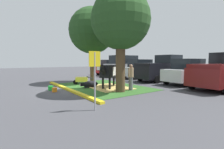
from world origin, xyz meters
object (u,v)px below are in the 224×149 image
parking_sign (95,69)px  bucket_green (51,88)px  sedan_blue (140,69)px  cow_holstein (111,71)px  suv_dark_grey (124,66)px  pickup_truck_black (162,69)px  shade_tree_right (121,21)px  hatchback_white (188,72)px  sedan_red (111,67)px  bucket_orange (55,90)px  shade_tree_left (92,31)px  person_handler (131,76)px  wheelbarrow (81,79)px  calf_lying (90,84)px  pickup_truck_maroon (223,72)px

parking_sign → bucket_green: size_ratio=6.75×
sedan_blue → cow_holstein: bearing=-61.2°
suv_dark_grey → pickup_truck_black: (5.52, 0.15, -0.16)m
shade_tree_right → hatchback_white: size_ratio=1.33×
sedan_red → bucket_orange: bearing=-50.0°
shade_tree_left → sedan_red: 9.04m
suv_dark_grey → hatchback_white: bearing=-1.2°
cow_holstein → pickup_truck_black: (-0.56, 6.25, -0.04)m
shade_tree_left → hatchback_white: bearing=48.1°
person_handler → wheelbarrow: size_ratio=1.08×
sedan_red → bucket_green: bearing=-52.7°
shade_tree_right → sedan_red: bearing=147.9°
calf_lying → bucket_orange: calf_lying is taller
bucket_orange → suv_dark_grey: (-5.34, 9.72, 1.13)m
person_handler → pickup_truck_maroon: (3.07, 5.38, 0.23)m
wheelbarrow → suv_dark_grey: bearing=115.2°
calf_lying → sedan_red: sedan_red is taller
bucket_orange → wheelbarrow: bearing=127.2°
shade_tree_right → suv_dark_grey: shade_tree_right is taller
shade_tree_left → wheelbarrow: bearing=-75.9°
calf_lying → pickup_truck_black: 7.46m
cow_holstein → person_handler: bearing=16.6°
shade_tree_left → bucket_green: (1.57, -3.85, -4.20)m
cow_holstein → bucket_green: size_ratio=8.85×
wheelbarrow → sedan_red: (-6.20, 7.13, 0.60)m
cow_holstein → calf_lying: 1.73m
calf_lying → parking_sign: 5.39m
cow_holstein → bucket_orange: (-0.74, -3.62, -1.02)m
person_handler → sedan_blue: sedan_blue is taller
calf_lying → hatchback_white: hatchback_white is taller
cow_holstein → bucket_green: bearing=-112.1°
shade_tree_right → pickup_truck_maroon: size_ratio=1.09×
cow_holstein → pickup_truck_maroon: size_ratio=0.53×
person_handler → parking_sign: size_ratio=0.75×
wheelbarrow → bucket_green: size_ratio=4.65×
hatchback_white → bucket_orange: bearing=-106.6°
hatchback_white → calf_lying: bearing=-113.1°
person_handler → wheelbarrow: (-4.27, -1.40, -0.49)m
shade_tree_left → hatchback_white: shade_tree_left is taller
bucket_orange → suv_dark_grey: bearing=118.8°
suv_dark_grey → sedan_blue: 2.70m
pickup_truck_black → calf_lying: bearing=-92.7°
sedan_blue → pickup_truck_maroon: pickup_truck_maroon is taller
sedan_red → pickup_truck_maroon: size_ratio=0.82×
suv_dark_grey → parking_sign: bearing=-43.9°
wheelbarrow → sedan_red: bearing=131.0°
bucket_orange → suv_dark_grey: size_ratio=0.07×
wheelbarrow → hatchback_white: (4.87, 6.90, 0.60)m
shade_tree_left → bucket_orange: 6.13m
bucket_orange → parking_sign: bearing=2.7°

